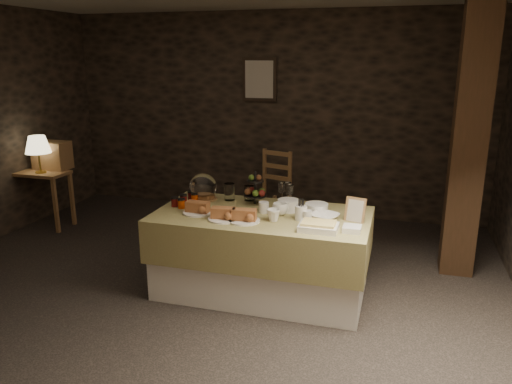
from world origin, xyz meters
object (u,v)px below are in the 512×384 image
(buffet_table, at_px, (262,247))
(console_table, at_px, (41,182))
(wine_rack, at_px, (52,155))
(fruit_stand, at_px, (256,191))
(timber_column, at_px, (469,140))
(chair, at_px, (271,192))
(table_lamp, at_px, (38,145))

(buffet_table, height_order, console_table, buffet_table)
(wine_rack, bearing_deg, fruit_stand, -16.68)
(timber_column, bearing_deg, buffet_table, -150.27)
(chair, xyz_separation_m, fruit_stand, (0.27, -1.56, 0.45))
(wine_rack, height_order, fruit_stand, fruit_stand)
(buffet_table, height_order, wine_rack, wine_rack)
(console_table, xyz_separation_m, timber_column, (4.76, 0.04, 0.74))
(buffet_table, xyz_separation_m, chair, (-0.40, 1.81, -0.01))
(timber_column, distance_m, fruit_stand, 2.03)
(table_lamp, distance_m, chair, 2.83)
(table_lamp, height_order, fruit_stand, table_lamp)
(console_table, xyz_separation_m, table_lamp, (0.05, -0.05, 0.47))
(console_table, distance_m, chair, 2.80)
(buffet_table, xyz_separation_m, timber_column, (1.71, 0.98, 0.88))
(timber_column, bearing_deg, chair, 158.29)
(wine_rack, relative_size, chair, 0.58)
(buffet_table, bearing_deg, chair, 102.41)
(wine_rack, xyz_separation_m, fruit_stand, (2.86, -0.86, -0.01))
(table_lamp, xyz_separation_m, timber_column, (4.71, 0.09, 0.27))
(console_table, relative_size, wine_rack, 1.65)
(wine_rack, distance_m, chair, 2.73)
(chair, bearing_deg, wine_rack, -147.62)
(console_table, distance_m, wine_rack, 0.35)
(wine_rack, bearing_deg, buffet_table, -20.41)
(buffet_table, xyz_separation_m, console_table, (-3.05, 0.94, 0.14))
(buffet_table, bearing_deg, timber_column, 29.73)
(console_table, height_order, fruit_stand, fruit_stand)
(timber_column, bearing_deg, console_table, -179.52)
(chair, distance_m, timber_column, 2.44)
(console_table, relative_size, chair, 0.97)
(table_lamp, bearing_deg, buffet_table, -16.46)
(console_table, distance_m, timber_column, 4.81)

